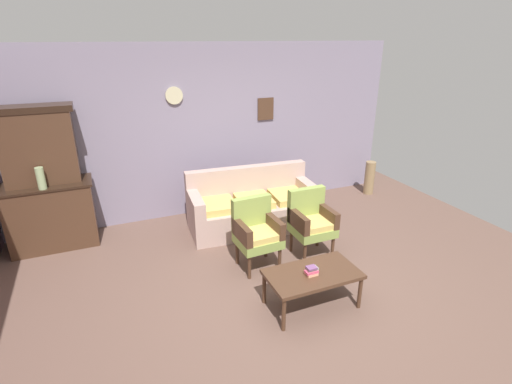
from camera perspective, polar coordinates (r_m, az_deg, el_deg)
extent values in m
plane|color=brown|center=(4.69, 4.21, -14.41)|extent=(7.68, 7.68, 0.00)
cube|color=gray|center=(6.40, -6.25, 8.87)|extent=(6.40, 0.06, 2.70)
cube|color=#472D1E|center=(6.60, 1.41, 12.05)|extent=(0.28, 0.02, 0.36)
cylinder|color=beige|center=(6.10, -11.89, 13.65)|extent=(0.26, 0.03, 0.26)
cube|color=#472D1E|center=(6.10, -27.64, -3.18)|extent=(1.10, 0.52, 0.90)
cube|color=black|center=(5.94, -28.41, 0.90)|extent=(1.16, 0.55, 0.03)
cube|color=#472D1E|center=(5.88, -29.21, 5.62)|extent=(0.90, 0.36, 0.95)
cube|color=black|center=(5.79, -30.15, 10.50)|extent=(0.99, 0.38, 0.08)
cylinder|color=#9AAF7B|center=(5.72, -28.95, 1.77)|extent=(0.10, 0.10, 0.29)
cube|color=tan|center=(6.00, -0.40, -3.42)|extent=(1.98, 0.94, 0.42)
cube|color=tan|center=(6.11, -1.35, 1.61)|extent=(1.93, 0.30, 0.48)
cube|color=tan|center=(6.18, 7.37, 0.48)|extent=(0.22, 0.81, 0.24)
cube|color=tan|center=(5.68, -8.89, -1.58)|extent=(0.22, 0.81, 0.24)
cube|color=tan|center=(6.05, 4.76, -0.62)|extent=(0.54, 0.60, 0.10)
cube|color=tan|center=(5.86, -0.29, -1.28)|extent=(0.54, 0.60, 0.10)
cube|color=tan|center=(5.73, -5.62, -1.98)|extent=(0.54, 0.60, 0.10)
cube|color=#849947|center=(4.94, 0.32, -7.12)|extent=(0.54, 0.50, 0.12)
cube|color=tan|center=(4.88, 0.42, -6.30)|extent=(0.46, 0.43, 0.10)
cube|color=#849947|center=(4.97, -0.68, -3.18)|extent=(0.52, 0.12, 0.46)
cube|color=#472D1E|center=(4.95, 2.62, -4.86)|extent=(0.10, 0.48, 0.22)
cube|color=#472D1E|center=(4.78, -2.07, -5.88)|extent=(0.10, 0.48, 0.22)
cylinder|color=#472D1E|center=(4.99, 3.48, -9.77)|extent=(0.04, 0.04, 0.32)
cylinder|color=#472D1E|center=(4.83, -0.98, -10.91)|extent=(0.04, 0.04, 0.32)
cylinder|color=#472D1E|center=(5.28, 1.48, -7.83)|extent=(0.04, 0.04, 0.32)
cylinder|color=#472D1E|center=(5.13, -2.77, -8.83)|extent=(0.04, 0.04, 0.32)
cube|color=#849947|center=(5.26, 8.25, -5.47)|extent=(0.52, 0.48, 0.12)
cube|color=tan|center=(5.20, 8.41, -4.68)|extent=(0.44, 0.41, 0.10)
cube|color=#849947|center=(5.29, 7.33, -1.77)|extent=(0.52, 0.10, 0.46)
cube|color=#472D1E|center=(5.29, 10.41, -3.38)|extent=(0.08, 0.48, 0.22)
cube|color=#472D1E|center=(5.08, 6.21, -4.23)|extent=(0.08, 0.48, 0.22)
cylinder|color=#472D1E|center=(5.32, 11.13, -7.99)|extent=(0.04, 0.04, 0.32)
cylinder|color=#472D1E|center=(5.13, 7.15, -8.98)|extent=(0.04, 0.04, 0.32)
cylinder|color=#472D1E|center=(5.60, 9.01, -6.25)|extent=(0.04, 0.04, 0.32)
cylinder|color=#472D1E|center=(5.41, 5.17, -7.11)|extent=(0.04, 0.04, 0.32)
cube|color=#472D1E|center=(4.31, 8.28, -11.79)|extent=(1.00, 0.56, 0.04)
cylinder|color=#472D1E|center=(4.42, 1.21, -13.86)|extent=(0.04, 0.04, 0.38)
cylinder|color=#472D1E|center=(4.81, 11.47, -11.11)|extent=(0.04, 0.04, 0.38)
cylinder|color=#472D1E|center=(4.08, 4.08, -17.46)|extent=(0.04, 0.04, 0.38)
cylinder|color=#472D1E|center=(4.50, 14.94, -14.05)|extent=(0.04, 0.04, 0.38)
cube|color=#E39F7B|center=(4.26, 8.04, -11.67)|extent=(0.12, 0.11, 0.03)
cube|color=#D44B6B|center=(4.24, 8.12, -11.44)|extent=(0.14, 0.08, 0.03)
cube|color=gray|center=(4.24, 8.18, -11.02)|extent=(0.12, 0.08, 0.02)
cube|color=#704571|center=(4.21, 8.12, -10.89)|extent=(0.10, 0.08, 0.02)
cylinder|color=#8B714E|center=(7.59, 16.26, 2.01)|extent=(0.18, 0.18, 0.62)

